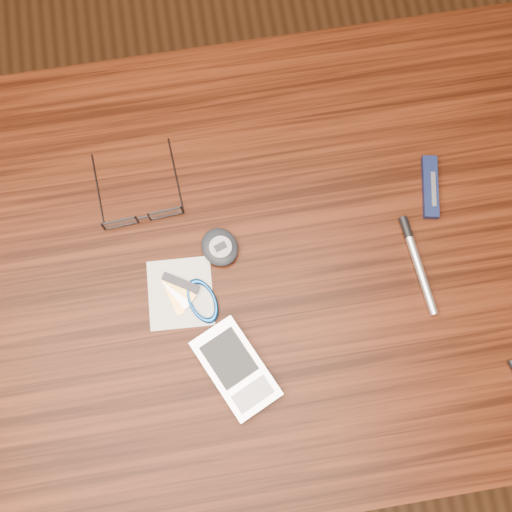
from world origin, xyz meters
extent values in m
plane|color=#472814|center=(0.00, 0.00, 0.00)|extent=(3.80, 3.80, 0.00)
cube|color=#351408|center=(0.00, 0.00, 0.73)|extent=(1.00, 0.70, 0.03)
cylinder|color=#4C2814|center=(-0.45, -0.30, 0.36)|extent=(0.05, 0.05, 0.71)
cylinder|color=#4C2814|center=(0.45, -0.30, 0.36)|extent=(0.05, 0.05, 0.71)
cylinder|color=#4C2814|center=(-0.45, 0.30, 0.36)|extent=(0.05, 0.05, 0.71)
cylinder|color=#4C2814|center=(0.45, 0.30, 0.36)|extent=(0.05, 0.05, 0.71)
cube|color=black|center=(-0.16, 0.08, 0.76)|extent=(0.05, 0.01, 0.03)
cube|color=silver|center=(-0.16, 0.08, 0.76)|extent=(0.05, 0.00, 0.02)
cylinder|color=black|center=(-0.19, 0.14, 0.75)|extent=(0.01, 0.12, 0.00)
cube|color=black|center=(-0.09, 0.08, 0.76)|extent=(0.05, 0.01, 0.03)
cube|color=silver|center=(-0.09, 0.08, 0.76)|extent=(0.05, 0.00, 0.02)
cylinder|color=black|center=(-0.07, 0.14, 0.75)|extent=(0.01, 0.12, 0.00)
cube|color=black|center=(-0.13, 0.08, 0.77)|extent=(0.02, 0.00, 0.00)
cube|color=silver|center=(-0.03, -0.15, 0.76)|extent=(0.11, 0.14, 0.02)
cube|color=black|center=(-0.04, -0.13, 0.77)|extent=(0.08, 0.08, 0.00)
cube|color=#9FA1A7|center=(-0.01, -0.18, 0.77)|extent=(0.06, 0.05, 0.00)
ellipsoid|color=black|center=(-0.03, 0.02, 0.76)|extent=(0.07, 0.07, 0.02)
cylinder|color=gray|center=(-0.03, 0.02, 0.77)|extent=(0.03, 0.03, 0.00)
cube|color=black|center=(-0.03, 0.02, 0.77)|extent=(0.02, 0.01, 0.00)
cube|color=silver|center=(-0.09, -0.03, 0.75)|extent=(0.09, 0.10, 0.00)
torus|color=#0E4695|center=(-0.06, -0.05, 0.75)|extent=(0.07, 0.07, 0.01)
cube|color=#A5793A|center=(-0.10, -0.04, 0.75)|extent=(0.03, 0.06, 0.00)
cube|color=silver|center=(-0.10, -0.03, 0.75)|extent=(0.04, 0.05, 0.00)
cube|color=olive|center=(-0.09, -0.02, 0.76)|extent=(0.05, 0.05, 0.00)
cube|color=black|center=(-0.09, -0.02, 0.76)|extent=(0.05, 0.04, 0.00)
cube|color=#0B1633|center=(0.29, 0.06, 0.76)|extent=(0.04, 0.10, 0.01)
cube|color=silver|center=(0.29, 0.06, 0.76)|extent=(0.02, 0.05, 0.00)
cylinder|color=silver|center=(0.24, -0.05, 0.76)|extent=(0.02, 0.14, 0.01)
cylinder|color=black|center=(0.24, 0.01, 0.76)|extent=(0.01, 0.03, 0.01)
camera|label=1|loc=(-0.02, -0.23, 1.62)|focal=45.00mm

